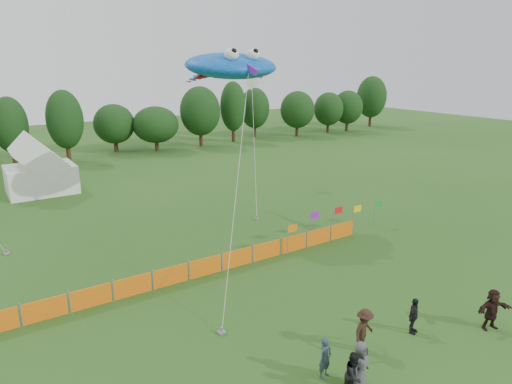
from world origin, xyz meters
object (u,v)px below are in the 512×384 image
spectator_b (354,375)px  tent_right (40,170)px  spectator_a (325,358)px  spectator_f (492,309)px  spectator_e (360,365)px  stingray_kite (229,66)px  spectator_d (414,316)px  spectator_c (364,331)px  barrier_fence (205,267)px

spectator_b → tent_right: bearing=81.1°
spectator_a → spectator_b: bearing=-95.1°
spectator_b → spectator_f: bearing=-18.5°
spectator_e → stingray_kite: bearing=55.1°
spectator_b → spectator_d: bearing=-0.8°
spectator_e → spectator_d: bearing=-3.2°
spectator_a → spectator_c: spectator_c is taller
tent_right → spectator_c: (6.70, -31.86, -1.08)m
spectator_d → stingray_kite: size_ratio=0.08×
tent_right → stingray_kite: (10.48, -14.97, 8.84)m
barrier_fence → spectator_b: bearing=-90.0°
spectator_c → tent_right: bearing=86.8°
spectator_c → stingray_kite: stingray_kite is taller
spectator_b → stingray_kite: bearing=55.6°
spectator_a → spectator_b: (0.15, -1.30, 0.05)m
spectator_d → stingray_kite: bearing=65.5°
spectator_a → spectator_f: 8.24m
spectator_d → spectator_e: 4.55m
spectator_a → spectator_d: size_ratio=1.00×
tent_right → spectator_a: size_ratio=3.50×
tent_right → spectator_e: 33.67m
spectator_e → spectator_f: size_ratio=0.99×
spectator_f → stingray_kite: stingray_kite is taller
spectator_a → spectator_d: same height
tent_right → barrier_fence: 22.91m
spectator_c → spectator_d: bearing=-20.1°
barrier_fence → spectator_c: (2.17, -9.45, 0.42)m
barrier_fence → spectator_b: 11.07m
tent_right → stingray_kite: size_ratio=0.27×
spectator_f → stingray_kite: (-2.00, 18.76, 9.92)m
tent_right → barrier_fence: size_ratio=0.26×
spectator_d → spectator_c: bearing=154.0°
spectator_a → barrier_fence: bearing=77.4°
spectator_a → spectator_b: size_ratio=0.95×
spectator_f → spectator_e: bearing=-166.0°
tent_right → stingray_kite: 20.30m
spectator_c → spectator_d: spectator_c is taller
tent_right → spectator_d: tent_right is taller
barrier_fence → spectator_a: bearing=-90.9°
tent_right → spectator_f: tent_right is taller
tent_right → spectator_e: bearing=-81.4°
tent_right → spectator_c: bearing=-78.1°
spectator_b → spectator_e: bearing=5.3°
tent_right → spectator_e: size_ratio=3.10×
barrier_fence → stingray_kite: size_ratio=1.04×
barrier_fence → spectator_d: bearing=-63.3°
spectator_b → spectator_f: (7.94, -0.26, 0.07)m
stingray_kite → tent_right: bearing=125.0°
spectator_c → spectator_f: bearing=-33.0°
stingray_kite → spectator_a: bearing=-109.5°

